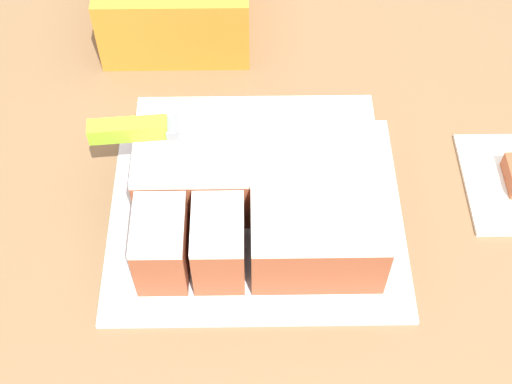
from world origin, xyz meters
name	(u,v)px	position (x,y,z in m)	size (l,w,h in m)	color
countertop	(294,344)	(0.00, 0.00, 0.45)	(1.40, 1.10, 0.91)	brown
cake_board	(256,214)	(-0.07, -0.03, 0.91)	(0.36, 0.30, 0.01)	silver
cake	(259,190)	(-0.07, -0.03, 0.96)	(0.29, 0.23, 0.09)	#994C2D
knife	(157,129)	(-0.18, 0.02, 1.01)	(0.26, 0.05, 0.02)	silver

